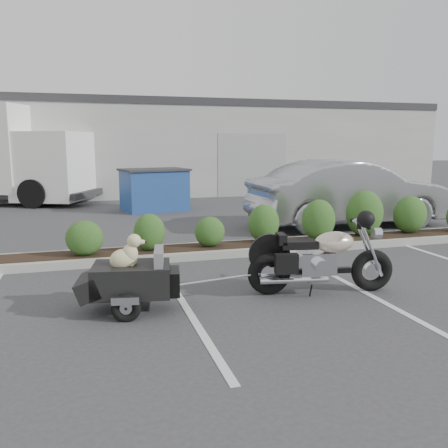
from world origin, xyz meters
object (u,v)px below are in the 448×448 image
object	(u,v)px
motorcycle	(322,260)
sedan	(350,194)
dumpster	(154,189)
pet_trailer	(131,278)

from	to	relation	value
motorcycle	sedan	distance (m)	6.04
motorcycle	sedan	size ratio (longest dim) A/B	0.41
motorcycle	dumpster	distance (m)	9.57
motorcycle	pet_trailer	size ratio (longest dim) A/B	1.23
motorcycle	sedan	world-z (taller)	sedan
motorcycle	pet_trailer	distance (m)	2.78
motorcycle	sedan	xyz separation A→B (m)	(3.42, 4.96, 0.37)
motorcycle	pet_trailer	bearing A→B (deg)	-170.70
sedan	dumpster	distance (m)	6.43
pet_trailer	sedan	bearing A→B (deg)	48.35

